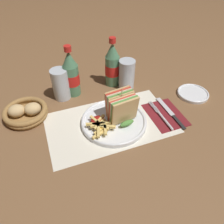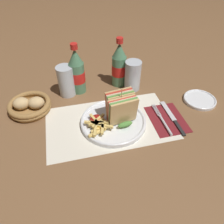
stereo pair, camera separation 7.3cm
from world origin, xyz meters
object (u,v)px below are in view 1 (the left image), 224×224
Objects in this scene: glass_near at (127,75)px; side_saucer at (193,93)px; club_sandwich at (122,107)px; knife at (171,113)px; glass_far at (61,86)px; coke_bottle_far at (112,65)px; plate_main at (114,121)px; fork at (163,117)px; bread_basket at (26,112)px; coke_bottle_near at (71,75)px.

side_saucer is (0.25, -0.16, -0.06)m from glass_near.
knife is at bearing -8.93° from club_sandwich.
club_sandwich is at bearing -51.57° from glass_far.
side_saucer is (0.30, -0.20, -0.09)m from coke_bottle_far.
glass_far is (-0.15, 0.23, 0.05)m from plate_main.
fork is at bearing -16.48° from club_sandwich.
glass_near is 1.00× the size of glass_far.
club_sandwich is 0.37m from side_saucer.
club_sandwich is 0.29m from glass_far.
glass_near is 0.45m from bread_basket.
club_sandwich is 0.27m from coke_bottle_near.
plate_main is 0.28m from glass_far.
glass_far reaches higher than plate_main.
glass_far is (-0.29, 0.03, -0.01)m from glass_near.
club_sandwich is at bearing -173.09° from side_saucer.
coke_bottle_near is at bearing 134.30° from fork.
glass_near is at bearing 61.93° from club_sandwich.
plate_main is 1.42× the size of fork.
coke_bottle_far reaches higher than bread_basket.
coke_bottle_far is at bearing 107.52° from fork.
coke_bottle_far reaches higher than side_saucer.
plate_main is at bearing -26.50° from bread_basket.
glass_near is at bearing -44.68° from coke_bottle_far.
coke_bottle_near is 0.19m from coke_bottle_far.
fork is at bearing -21.90° from bread_basket.
knife is 1.47× the size of glass_near.
plate_main is 0.28m from coke_bottle_far.
bread_basket is (-0.44, -0.05, -0.04)m from glass_near.
side_saucer is (0.54, -0.18, -0.05)m from glass_far.
glass_far is (-0.24, -0.02, -0.04)m from coke_bottle_far.
coke_bottle_near is at bearing 22.55° from bread_basket.
bread_basket is at bearing 171.15° from side_saucer.
coke_bottle_far is (0.06, 0.25, 0.03)m from club_sandwich.
side_saucer is at bearing -18.78° from glass_far.
coke_bottle_far reaches higher than plate_main.
side_saucer is at bearing -34.30° from coke_bottle_far.
fork is 0.78× the size of coke_bottle_far.
knife is at bearing -34.21° from glass_far.
coke_bottle_far is 1.33× the size of bread_basket.
plate_main reaches higher than side_saucer.
bread_basket is (-0.34, 0.15, -0.05)m from club_sandwich.
knife is at bearing -39.32° from coke_bottle_near.
club_sandwich is 0.21m from knife.
bread_basket is (-0.21, -0.09, -0.07)m from coke_bottle_near.
side_saucer is (0.16, 0.07, 0.00)m from knife.
coke_bottle_far reaches higher than club_sandwich.
fork is 0.43m from glass_far.
coke_bottle_near is at bearing 112.50° from plate_main.
plate_main is 1.82× the size of club_sandwich.
glass_near is 0.79× the size of bread_basket.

